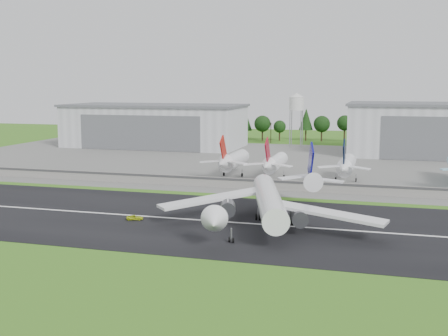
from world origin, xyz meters
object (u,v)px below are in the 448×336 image
(main_airliner, at_px, (268,206))
(ground_vehicle, at_px, (135,218))
(parked_jet_red_a, at_px, (232,161))
(parked_jet_red_b, at_px, (274,163))
(parked_jet_navy, at_px, (346,165))

(main_airliner, xyz_separation_m, ground_vehicle, (-33.46, -3.84, -4.21))
(ground_vehicle, height_order, parked_jet_red_a, parked_jet_red_a)
(parked_jet_red_a, height_order, parked_jet_red_b, parked_jet_red_a)
(ground_vehicle, bearing_deg, parked_jet_red_a, -24.38)
(parked_jet_red_b, bearing_deg, ground_vehicle, -107.27)
(main_airliner, relative_size, parked_jet_red_a, 1.87)
(ground_vehicle, bearing_deg, main_airliner, -102.73)
(parked_jet_red_b, bearing_deg, parked_jet_red_a, 179.82)
(ground_vehicle, relative_size, parked_jet_navy, 0.13)
(parked_jet_red_a, bearing_deg, parked_jet_red_b, -0.18)
(ground_vehicle, distance_m, parked_jet_red_b, 74.30)
(main_airliner, distance_m, parked_jet_red_b, 67.92)
(parked_jet_red_a, relative_size, parked_jet_red_b, 1.00)
(main_airliner, distance_m, ground_vehicle, 33.94)
(ground_vehicle, xyz_separation_m, parked_jet_red_a, (6.32, 70.82, 5.50))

